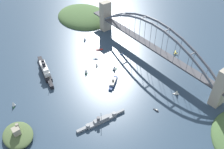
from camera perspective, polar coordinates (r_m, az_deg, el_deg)
ground_plane at (r=401.05m, az=9.06°, el=3.63°), size 1400.00×1400.00×0.00m
harbor_arch_bridge at (r=384.57m, az=9.50°, el=7.10°), size 307.86×18.57×68.66m
headland_east_shore at (r=526.19m, az=-6.57°, el=13.39°), size 124.35×101.25×29.16m
ocean_liner at (r=378.23m, az=-15.62°, el=1.04°), size 78.76×22.13×21.02m
naval_cruiser at (r=300.81m, az=-2.66°, el=-10.82°), size 11.59×66.34×15.91m
harbor_ferry_steamer at (r=348.57m, az=0.26°, el=-1.89°), size 22.69×27.96×7.71m
fort_island_mid_harbor at (r=305.72m, az=-21.47°, el=-13.21°), size 41.87×33.38×16.76m
seaplane_taxiing_near_bridge at (r=420.62m, az=14.80°, el=4.96°), size 8.26×10.51×4.78m
small_boat_0 at (r=380.50m, az=-3.65°, el=2.45°), size 6.68×5.82×7.19m
small_boat_1 at (r=367.60m, az=-6.20°, el=0.84°), size 7.94×6.11×8.96m
small_boat_2 at (r=396.69m, az=-3.90°, el=3.78°), size 6.36×7.29×2.22m
small_boat_3 at (r=318.82m, az=10.45°, el=-8.31°), size 7.97×2.82×2.04m
small_boat_4 at (r=443.89m, az=-6.52°, el=8.39°), size 6.38×7.35×7.32m
small_boat_6 at (r=341.92m, az=-22.40°, el=-6.47°), size 7.89×6.19×8.49m
small_boat_7 at (r=418.24m, az=-3.12°, el=5.97°), size 7.93×12.06×1.97m
small_boat_8 at (r=343.32m, az=15.13°, el=-4.06°), size 7.39×7.28×8.66m
small_boat_9 at (r=371.89m, az=0.56°, el=1.66°), size 5.61×9.34×8.80m
small_boat_10 at (r=407.16m, az=2.30°, el=4.93°), size 2.04×8.20×2.21m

